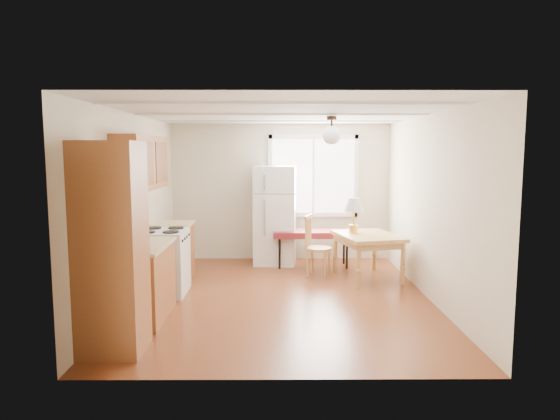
{
  "coord_description": "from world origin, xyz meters",
  "views": [
    {
      "loc": [
        -0.07,
        -6.68,
        2.0
      ],
      "look_at": [
        -0.02,
        0.52,
        1.15
      ],
      "focal_mm": 32.0,
      "sensor_mm": 36.0,
      "label": 1
    }
  ],
  "objects_px": {
    "dining_table": "(368,241)",
    "chair": "(313,241)",
    "refrigerator": "(275,215)",
    "bench": "(313,234)"
  },
  "relations": [
    {
      "from": "refrigerator",
      "to": "bench",
      "type": "relative_size",
      "value": 1.26
    },
    {
      "from": "dining_table",
      "to": "chair",
      "type": "xyz_separation_m",
      "value": [
        -0.84,
        0.24,
        -0.05
      ]
    },
    {
      "from": "refrigerator",
      "to": "bench",
      "type": "height_order",
      "value": "refrigerator"
    },
    {
      "from": "refrigerator",
      "to": "bench",
      "type": "xyz_separation_m",
      "value": [
        0.65,
        -0.27,
        -0.31
      ]
    },
    {
      "from": "refrigerator",
      "to": "dining_table",
      "type": "bearing_deg",
      "value": -32.68
    },
    {
      "from": "refrigerator",
      "to": "bench",
      "type": "bearing_deg",
      "value": -17.68
    },
    {
      "from": "dining_table",
      "to": "refrigerator",
      "type": "bearing_deg",
      "value": 129.29
    },
    {
      "from": "refrigerator",
      "to": "dining_table",
      "type": "xyz_separation_m",
      "value": [
        1.46,
        -1.1,
        -0.27
      ]
    },
    {
      "from": "chair",
      "to": "refrigerator",
      "type": "bearing_deg",
      "value": 144.98
    },
    {
      "from": "refrigerator",
      "to": "bench",
      "type": "distance_m",
      "value": 0.77
    }
  ]
}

